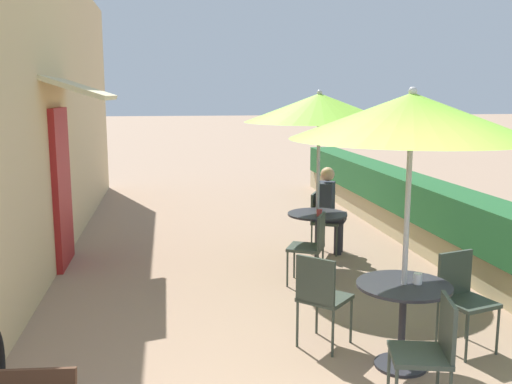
{
  "coord_description": "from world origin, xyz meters",
  "views": [
    {
      "loc": [
        -1.0,
        -2.44,
        2.27
      ],
      "look_at": [
        0.15,
        4.88,
        1.0
      ],
      "focal_mm": 40.0,
      "sensor_mm": 36.0,
      "label": 1
    }
  ],
  "objects_px": {
    "cafe_chair_near_back": "(431,347)",
    "coffee_cup_mid": "(319,213)",
    "cafe_chair_near_right": "(321,293)",
    "patio_table_near": "(403,307)",
    "patio_umbrella_mid": "(319,108)",
    "patio_table_mid": "(317,228)",
    "cafe_chair_mid_left": "(321,217)",
    "patio_umbrella_near": "(412,116)",
    "seated_patron_mid_left": "(329,206)",
    "coffee_cup_near": "(418,279)",
    "cafe_chair_near_left": "(463,293)",
    "cafe_chair_mid_right": "(312,243)"
  },
  "relations": [
    {
      "from": "cafe_chair_near_back",
      "to": "seated_patron_mid_left",
      "type": "bearing_deg",
      "value": 7.59
    },
    {
      "from": "cafe_chair_near_left",
      "to": "patio_table_mid",
      "type": "relative_size",
      "value": 1.11
    },
    {
      "from": "coffee_cup_near",
      "to": "cafe_chair_near_right",
      "type": "bearing_deg",
      "value": 145.84
    },
    {
      "from": "patio_table_near",
      "to": "patio_umbrella_mid",
      "type": "height_order",
      "value": "patio_umbrella_mid"
    },
    {
      "from": "patio_table_near",
      "to": "seated_patron_mid_left",
      "type": "xyz_separation_m",
      "value": [
        0.38,
        3.51,
        0.16
      ]
    },
    {
      "from": "cafe_chair_near_right",
      "to": "coffee_cup_mid",
      "type": "relative_size",
      "value": 9.67
    },
    {
      "from": "cafe_chair_near_right",
      "to": "cafe_chair_mid_left",
      "type": "height_order",
      "value": "same"
    },
    {
      "from": "patio_table_mid",
      "to": "coffee_cup_mid",
      "type": "distance_m",
      "value": 0.3
    },
    {
      "from": "coffee_cup_near",
      "to": "cafe_chair_mid_left",
      "type": "height_order",
      "value": "cafe_chair_mid_left"
    },
    {
      "from": "patio_table_near",
      "to": "coffee_cup_near",
      "type": "relative_size",
      "value": 8.7
    },
    {
      "from": "patio_table_near",
      "to": "patio_table_mid",
      "type": "xyz_separation_m",
      "value": [
        0.03,
        2.87,
        0.0
      ]
    },
    {
      "from": "patio_table_near",
      "to": "seated_patron_mid_left",
      "type": "distance_m",
      "value": 3.54
    },
    {
      "from": "coffee_cup_near",
      "to": "patio_umbrella_mid",
      "type": "height_order",
      "value": "patio_umbrella_mid"
    },
    {
      "from": "cafe_chair_near_left",
      "to": "seated_patron_mid_left",
      "type": "xyz_separation_m",
      "value": [
        -0.3,
        3.24,
        0.17
      ]
    },
    {
      "from": "patio_umbrella_near",
      "to": "cafe_chair_near_back",
      "type": "xyz_separation_m",
      "value": [
        -0.1,
        -0.73,
        -1.58
      ]
    },
    {
      "from": "patio_umbrella_near",
      "to": "cafe_chair_near_back",
      "type": "relative_size",
      "value": 2.68
    },
    {
      "from": "cafe_chair_near_left",
      "to": "coffee_cup_near",
      "type": "height_order",
      "value": "cafe_chair_near_left"
    },
    {
      "from": "cafe_chair_near_left",
      "to": "patio_umbrella_near",
      "type": "bearing_deg",
      "value": 5.97
    },
    {
      "from": "patio_table_near",
      "to": "cafe_chair_near_back",
      "type": "xyz_separation_m",
      "value": [
        -0.1,
        -0.73,
        -0.01
      ]
    },
    {
      "from": "cafe_chair_mid_right",
      "to": "coffee_cup_near",
      "type": "bearing_deg",
      "value": -145.71
    },
    {
      "from": "patio_umbrella_mid",
      "to": "cafe_chair_mid_left",
      "type": "distance_m",
      "value": 1.75
    },
    {
      "from": "cafe_chair_near_left",
      "to": "cafe_chair_mid_right",
      "type": "height_order",
      "value": "same"
    },
    {
      "from": "patio_umbrella_mid",
      "to": "coffee_cup_mid",
      "type": "height_order",
      "value": "patio_umbrella_mid"
    },
    {
      "from": "patio_table_near",
      "to": "seated_patron_mid_left",
      "type": "bearing_deg",
      "value": 83.77
    },
    {
      "from": "cafe_chair_mid_left",
      "to": "seated_patron_mid_left",
      "type": "bearing_deg",
      "value": 90.0
    },
    {
      "from": "patio_umbrella_near",
      "to": "patio_table_mid",
      "type": "bearing_deg",
      "value": 89.33
    },
    {
      "from": "patio_table_mid",
      "to": "cafe_chair_mid_left",
      "type": "bearing_deg",
      "value": 70.19
    },
    {
      "from": "coffee_cup_near",
      "to": "patio_table_near",
      "type": "bearing_deg",
      "value": 172.92
    },
    {
      "from": "patio_table_near",
      "to": "cafe_chair_near_left",
      "type": "bearing_deg",
      "value": 21.81
    },
    {
      "from": "cafe_chair_mid_right",
      "to": "patio_umbrella_near",
      "type": "bearing_deg",
      "value": -148.58
    },
    {
      "from": "cafe_chair_near_left",
      "to": "cafe_chair_mid_right",
      "type": "xyz_separation_m",
      "value": [
        -0.9,
        1.91,
        0.0
      ]
    },
    {
      "from": "cafe_chair_near_back",
      "to": "cafe_chair_mid_right",
      "type": "xyz_separation_m",
      "value": [
        -0.11,
        2.91,
        0.0
      ]
    },
    {
      "from": "patio_table_near",
      "to": "patio_umbrella_near",
      "type": "xyz_separation_m",
      "value": [
        0.0,
        -0.0,
        1.57
      ]
    },
    {
      "from": "cafe_chair_near_back",
      "to": "seated_patron_mid_left",
      "type": "distance_m",
      "value": 4.27
    },
    {
      "from": "patio_table_near",
      "to": "cafe_chair_near_right",
      "type": "bearing_deg",
      "value": 141.81
    },
    {
      "from": "patio_umbrella_mid",
      "to": "cafe_chair_mid_right",
      "type": "bearing_deg",
      "value": -109.81
    },
    {
      "from": "cafe_chair_near_back",
      "to": "cafe_chair_mid_right",
      "type": "height_order",
      "value": "same"
    },
    {
      "from": "coffee_cup_near",
      "to": "patio_umbrella_mid",
      "type": "bearing_deg",
      "value": 91.57
    },
    {
      "from": "cafe_chair_near_back",
      "to": "coffee_cup_mid",
      "type": "distance_m",
      "value": 3.43
    },
    {
      "from": "patio_umbrella_mid",
      "to": "seated_patron_mid_left",
      "type": "relative_size",
      "value": 1.87
    },
    {
      "from": "patio_umbrella_near",
      "to": "cafe_chair_near_left",
      "type": "distance_m",
      "value": 1.75
    },
    {
      "from": "patio_table_mid",
      "to": "patio_umbrella_near",
      "type": "bearing_deg",
      "value": -90.67
    },
    {
      "from": "patio_table_near",
      "to": "coffee_cup_near",
      "type": "height_order",
      "value": "coffee_cup_near"
    },
    {
      "from": "patio_table_mid",
      "to": "patio_umbrella_mid",
      "type": "bearing_deg",
      "value": 0.0
    },
    {
      "from": "cafe_chair_near_right",
      "to": "coffee_cup_mid",
      "type": "height_order",
      "value": "cafe_chair_near_right"
    },
    {
      "from": "cafe_chair_near_left",
      "to": "cafe_chair_near_right",
      "type": "xyz_separation_m",
      "value": [
        -1.26,
        0.18,
        0.0
      ]
    },
    {
      "from": "patio_umbrella_near",
      "to": "cafe_chair_near_back",
      "type": "height_order",
      "value": "patio_umbrella_near"
    },
    {
      "from": "patio_umbrella_near",
      "to": "coffee_cup_near",
      "type": "relative_size",
      "value": 25.9
    },
    {
      "from": "cafe_chair_near_left",
      "to": "cafe_chair_mid_right",
      "type": "bearing_deg",
      "value": -80.61
    },
    {
      "from": "coffee_cup_mid",
      "to": "patio_table_near",
      "type": "bearing_deg",
      "value": -90.25
    }
  ]
}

